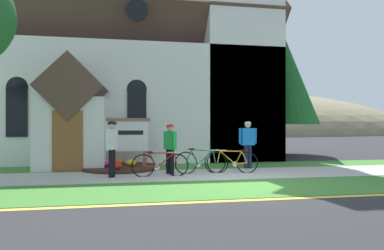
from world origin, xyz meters
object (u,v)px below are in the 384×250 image
object	(u,v)px
church_sign	(122,136)
cyclist_in_red_jersey	(170,145)
cyclist_in_blue_jersey	(248,141)
bicycle_blue	(160,164)
roadside_conifer	(282,77)
bicycle_white	(233,162)
cyclist_in_orange_jersey	(112,144)
bicycle_orange	(201,162)

from	to	relation	value
church_sign	cyclist_in_red_jersey	world-z (taller)	church_sign
cyclist_in_blue_jersey	bicycle_blue	bearing A→B (deg)	-158.28
bicycle_blue	cyclist_in_red_jersey	xyz separation A→B (m)	(0.35, 0.42, 0.58)
cyclist_in_red_jersey	roadside_conifer	xyz separation A→B (m)	(6.56, 5.71, 3.27)
church_sign	bicycle_white	bearing A→B (deg)	-27.68
bicycle_blue	cyclist_in_orange_jersey	size ratio (longest dim) A/B	1.02
cyclist_in_blue_jersey	cyclist_in_red_jersey	world-z (taller)	cyclist_in_blue_jersey
cyclist_in_orange_jersey	cyclist_in_blue_jersey	bearing A→B (deg)	14.77
church_sign	roadside_conifer	size ratio (longest dim) A/B	0.31
bicycle_white	cyclist_in_red_jersey	distance (m)	2.16
church_sign	bicycle_white	distance (m)	4.27
bicycle_orange	cyclist_in_red_jersey	world-z (taller)	cyclist_in_red_jersey
church_sign	cyclist_in_red_jersey	distance (m)	2.50
bicycle_orange	bicycle_white	bearing A→B (deg)	-3.81
cyclist_in_red_jersey	cyclist_in_blue_jersey	bearing A→B (deg)	16.96
bicycle_white	cyclist_in_blue_jersey	size ratio (longest dim) A/B	0.97
bicycle_blue	cyclist_in_orange_jersey	world-z (taller)	cyclist_in_orange_jersey
cyclist_in_red_jersey	roadside_conifer	bearing A→B (deg)	41.01
bicycle_white	cyclist_in_orange_jersey	world-z (taller)	cyclist_in_orange_jersey
cyclist_in_orange_jersey	cyclist_in_red_jersey	bearing A→B (deg)	11.08
bicycle_white	cyclist_in_orange_jersey	size ratio (longest dim) A/B	0.98
bicycle_white	cyclist_in_orange_jersey	distance (m)	3.95
cyclist_in_blue_jersey	church_sign	bearing A→B (deg)	167.95
bicycle_white	roadside_conifer	world-z (taller)	roadside_conifer
roadside_conifer	cyclist_in_orange_jersey	bearing A→B (deg)	-144.08
bicycle_orange	roadside_conifer	world-z (taller)	roadside_conifer
cyclist_in_blue_jersey	cyclist_in_orange_jersey	size ratio (longest dim) A/B	1.01
bicycle_orange	cyclist_in_red_jersey	distance (m)	1.16
roadside_conifer	cyclist_in_red_jersey	bearing A→B (deg)	-138.99
bicycle_orange	roadside_conifer	distance (m)	8.83
bicycle_blue	roadside_conifer	distance (m)	10.00
church_sign	roadside_conifer	world-z (taller)	roadside_conifer
church_sign	roadside_conifer	bearing A→B (deg)	25.03
bicycle_white	roadside_conifer	bearing A→B (deg)	52.20
church_sign	cyclist_in_orange_jersey	xyz separation A→B (m)	(-0.17, -2.24, -0.18)
church_sign	bicycle_orange	bearing A→B (deg)	-35.40
bicycle_blue	bicycle_orange	bearing A→B (deg)	17.19
bicycle_blue	cyclist_in_orange_jersey	bearing A→B (deg)	177.50
bicycle_white	cyclist_in_red_jersey	bearing A→B (deg)	178.19
bicycle_orange	cyclist_in_orange_jersey	world-z (taller)	cyclist_in_orange_jersey
church_sign	cyclist_in_blue_jersey	distance (m)	4.70
bicycle_white	bicycle_blue	xyz separation A→B (m)	(-2.44, -0.35, -0.00)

